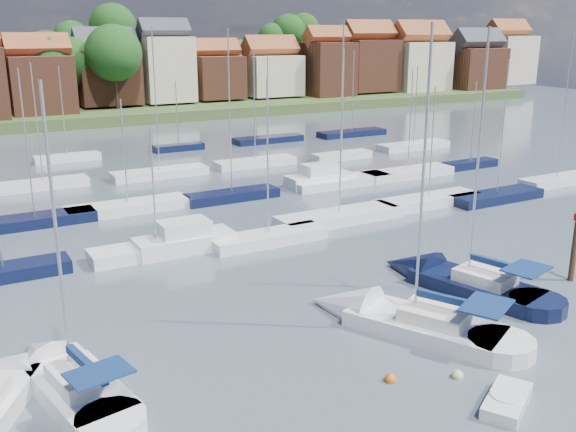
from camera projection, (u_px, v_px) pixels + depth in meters
ground at (164, 185)px, 64.60m from camera, size 260.00×260.00×0.00m
sailboat_left at (66, 379)px, 28.04m from camera, size 4.71×10.91×14.42m
sailboat_centre at (396, 320)px, 33.82m from camera, size 8.43×12.55×16.79m
sailboat_navy at (453, 281)px, 39.08m from camera, size 6.15×12.40×16.59m
tender at (507, 401)px, 26.58m from camera, size 3.46×2.83×0.68m
timber_piling at (573, 261)px, 39.68m from camera, size 0.40×0.40×6.62m
buoy_c at (390, 381)px, 28.56m from camera, size 0.54×0.54×0.54m
buoy_d at (457, 378)px, 28.87m from camera, size 0.53×0.53×0.53m
buoy_e at (382, 304)px, 36.66m from camera, size 0.47×0.47×0.47m
marina_field at (200, 189)px, 61.32m from camera, size 79.62×41.41×15.93m
far_shore_town at (36, 79)px, 141.93m from camera, size 212.46×90.00×22.27m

